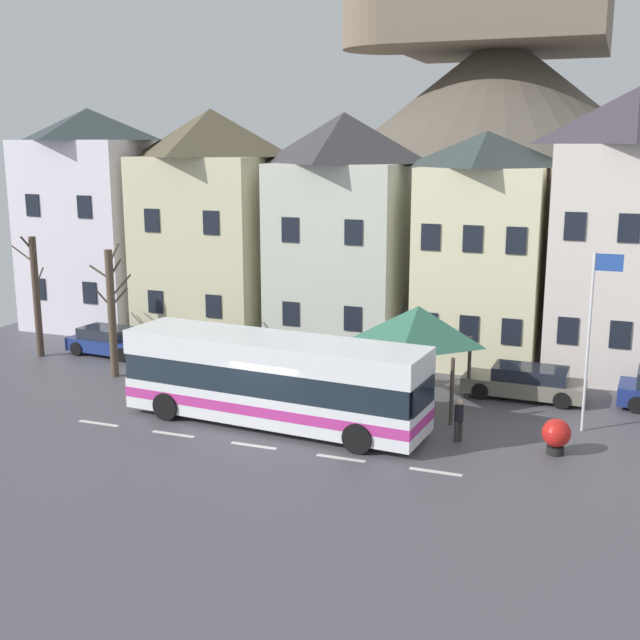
{
  "coord_description": "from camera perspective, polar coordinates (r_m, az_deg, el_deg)",
  "views": [
    {
      "loc": [
        10.66,
        -23.59,
        9.6
      ],
      "look_at": [
        0.39,
        3.65,
        3.16
      ],
      "focal_mm": 44.99,
      "sensor_mm": 36.0,
      "label": 1
    }
  ],
  "objects": [
    {
      "name": "ground_plane",
      "position": [
        27.62,
        -3.47,
        -7.96
      ],
      "size": [
        40.0,
        60.0,
        0.07
      ],
      "color": "#4F4D55"
    },
    {
      "name": "townhouse_00",
      "position": [
        44.07,
        -15.81,
        6.89
      ],
      "size": [
        6.19,
        5.52,
        11.35
      ],
      "color": "white",
      "rests_on": "ground_plane"
    },
    {
      "name": "townhouse_01",
      "position": [
        40.71,
        -7.6,
        6.75
      ],
      "size": [
        6.26,
        6.26,
        11.25
      ],
      "color": "beige",
      "rests_on": "ground_plane"
    },
    {
      "name": "townhouse_02",
      "position": [
        37.78,
        1.67,
        6.22
      ],
      "size": [
        5.87,
        5.9,
        10.98
      ],
      "color": "beige",
      "rests_on": "ground_plane"
    },
    {
      "name": "townhouse_03",
      "position": [
        35.94,
        11.49,
        4.96
      ],
      "size": [
        5.21,
        5.27,
        10.12
      ],
      "color": "beige",
      "rests_on": "ground_plane"
    },
    {
      "name": "townhouse_04",
      "position": [
        35.36,
        21.06,
        5.64
      ],
      "size": [
        5.91,
        5.2,
        11.81
      ],
      "color": "silver",
      "rests_on": "ground_plane"
    },
    {
      "name": "hilltop_castle",
      "position": [
        54.73,
        12.38,
        11.42
      ],
      "size": [
        42.88,
        42.88,
        25.73
      ],
      "color": "#61574B",
      "rests_on": "ground_plane"
    },
    {
      "name": "transit_bus",
      "position": [
        27.75,
        -3.33,
        -4.37
      ],
      "size": [
        11.0,
        3.39,
        3.11
      ],
      "rotation": [
        0.0,
        0.0,
        -0.08
      ],
      "color": "white",
      "rests_on": "ground_plane"
    },
    {
      "name": "bus_shelter",
      "position": [
        29.6,
        6.99,
        -0.35
      ],
      "size": [
        3.6,
        3.6,
        3.8
      ],
      "color": "#473D33",
      "rests_on": "ground_plane"
    },
    {
      "name": "parked_car_00",
      "position": [
        38.4,
        -14.75,
        -1.47
      ],
      "size": [
        4.01,
        2.06,
        1.27
      ],
      "rotation": [
        0.0,
        0.0,
        -0.07
      ],
      "color": "navy",
      "rests_on": "ground_plane"
    },
    {
      "name": "parked_car_02",
      "position": [
        35.8,
        -7.5,
        -2.09
      ],
      "size": [
        4.26,
        2.3,
        1.37
      ],
      "rotation": [
        0.0,
        0.0,
        0.1
      ],
      "color": "silver",
      "rests_on": "ground_plane"
    },
    {
      "name": "parked_car_03",
      "position": [
        31.84,
        14.41,
        -4.32
      ],
      "size": [
        4.62,
        1.92,
        1.25
      ],
      "rotation": [
        0.0,
        0.0,
        3.12
      ],
      "color": "slate",
      "rests_on": "ground_plane"
    },
    {
      "name": "pedestrian_00",
      "position": [
        26.79,
        9.84,
        -6.93
      ],
      "size": [
        0.29,
        0.32,
        1.47
      ],
      "color": "#38332D",
      "rests_on": "ground_plane"
    },
    {
      "name": "pedestrian_01",
      "position": [
        28.49,
        4.84,
        -5.5
      ],
      "size": [
        0.32,
        0.32,
        1.44
      ],
      "color": "#38332D",
      "rests_on": "ground_plane"
    },
    {
      "name": "public_bench",
      "position": [
        32.73,
        6.37,
        -3.81
      ],
      "size": [
        1.54,
        0.48,
        0.87
      ],
      "color": "brown",
      "rests_on": "ground_plane"
    },
    {
      "name": "flagpole",
      "position": [
        28.05,
        18.79,
        -0.52
      ],
      "size": [
        0.95,
        0.1,
        6.17
      ],
      "color": "silver",
      "rests_on": "ground_plane"
    },
    {
      "name": "harbour_buoy",
      "position": [
        26.49,
        16.46,
        -7.82
      ],
      "size": [
        0.91,
        0.91,
        1.16
      ],
      "color": "black",
      "rests_on": "ground_plane"
    },
    {
      "name": "bare_tree_00",
      "position": [
        34.25,
        -14.59,
        0.61
      ],
      "size": [
        1.5,
        1.51,
        5.5
      ],
      "color": "brown",
      "rests_on": "ground_plane"
    },
    {
      "name": "bare_tree_01",
      "position": [
        38.56,
        -19.53,
        1.66
      ],
      "size": [
        1.72,
        1.77,
        5.58
      ],
      "color": "#47382D",
      "rests_on": "ground_plane"
    }
  ]
}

